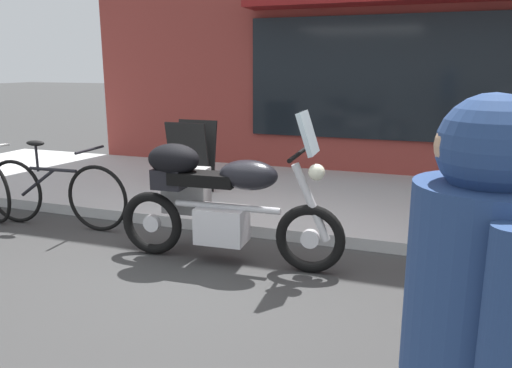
{
  "coord_description": "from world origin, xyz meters",
  "views": [
    {
      "loc": [
        1.75,
        -3.6,
        1.74
      ],
      "look_at": [
        0.24,
        0.54,
        0.7
      ],
      "focal_mm": 35.51,
      "sensor_mm": 36.0,
      "label": 1
    }
  ],
  "objects_px": {
    "parked_bicycle": "(54,192)",
    "pedestrian_walking": "(472,315)",
    "sandwich_board_sign": "(192,156)",
    "touring_motorcycle": "(214,197)"
  },
  "relations": [
    {
      "from": "parked_bicycle",
      "to": "pedestrian_walking",
      "type": "height_order",
      "value": "pedestrian_walking"
    },
    {
      "from": "sandwich_board_sign",
      "to": "parked_bicycle",
      "type": "bearing_deg",
      "value": -120.48
    },
    {
      "from": "parked_bicycle",
      "to": "touring_motorcycle",
      "type": "bearing_deg",
      "value": -8.27
    },
    {
      "from": "parked_bicycle",
      "to": "pedestrian_walking",
      "type": "relative_size",
      "value": 1.07
    },
    {
      "from": "pedestrian_walking",
      "to": "sandwich_board_sign",
      "type": "xyz_separation_m",
      "value": [
        -3.13,
        4.38,
        -0.47
      ]
    },
    {
      "from": "parked_bicycle",
      "to": "pedestrian_walking",
      "type": "xyz_separation_m",
      "value": [
        4.03,
        -2.84,
        0.66
      ]
    },
    {
      "from": "parked_bicycle",
      "to": "sandwich_board_sign",
      "type": "bearing_deg",
      "value": 59.52
    },
    {
      "from": "touring_motorcycle",
      "to": "sandwich_board_sign",
      "type": "distance_m",
      "value": 2.16
    },
    {
      "from": "sandwich_board_sign",
      "to": "pedestrian_walking",
      "type": "bearing_deg",
      "value": -54.47
    },
    {
      "from": "parked_bicycle",
      "to": "sandwich_board_sign",
      "type": "relative_size",
      "value": 1.95
    }
  ]
}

